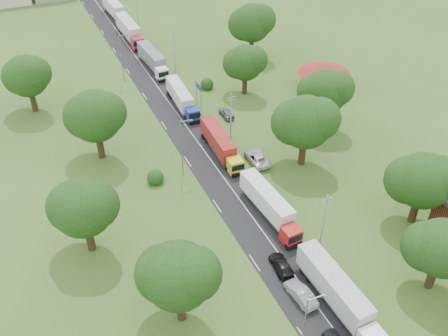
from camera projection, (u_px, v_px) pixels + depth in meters
ground at (258, 225)px, 69.23m from camera, size 260.00×260.00×0.00m
road at (204, 150)px, 83.79m from camera, size 8.00×200.00×0.04m
info_sign at (198, 89)px, 94.61m from camera, size 0.12×3.10×4.10m
pole_1 at (324, 221)px, 63.11m from camera, size 1.60×0.24×9.00m
pole_2 at (231, 116)px, 83.50m from camera, size 1.60×0.24×9.00m
pole_3 at (175, 53)px, 103.89m from camera, size 1.60×0.24×9.00m
pole_4 at (137, 10)px, 124.27m from camera, size 1.60×0.24×9.00m
lamp_0 at (305, 327)px, 49.58m from camera, size 2.03×0.22×10.00m
lamp_1 at (182, 146)px, 75.06m from camera, size 2.03×0.22×10.00m
lamp_2 at (122, 56)px, 100.54m from camera, size 2.03×0.22×10.00m
tree_2 at (441, 247)px, 56.83m from camera, size 8.00×8.00×10.10m
tree_3 at (422, 180)px, 65.71m from camera, size 8.80×8.80×11.07m
tree_4 at (305, 122)px, 76.15m from camera, size 9.60×9.60×12.05m
tree_5 at (325, 91)px, 85.29m from camera, size 8.80×8.80×11.07m
tree_6 at (245, 62)px, 95.75m from camera, size 8.00×8.00×10.10m
tree_7 at (252, 23)px, 108.88m from camera, size 9.60×9.60×12.05m
tree_10 at (178, 275)px, 52.80m from camera, size 8.80×8.80×11.07m
tree_11 at (83, 207)px, 61.43m from camera, size 8.80×8.80×11.07m
tree_12 at (95, 115)px, 77.59m from camera, size 9.60×9.60×12.05m
tree_13 at (27, 76)px, 89.90m from camera, size 8.80×8.80×11.07m
house_cream at (324, 73)px, 98.69m from camera, size 10.08×10.08×5.80m
truck_0 at (338, 294)px, 57.09m from camera, size 2.76×14.81×4.10m
truck_1 at (270, 205)px, 69.58m from camera, size 3.04×13.86×3.83m
truck_2 at (220, 144)px, 81.80m from camera, size 2.82×13.56×3.75m
truck_3 at (181, 98)px, 94.10m from camera, size 2.91×13.56×3.74m
truck_4 at (153, 60)px, 107.33m from camera, size 2.99×14.14×3.91m
truck_5 at (130, 30)px, 119.91m from camera, size 2.91×15.73×4.36m
truck_6 at (114, 9)px, 131.87m from camera, size 3.09×15.11×4.18m
car_lane_mid at (301, 294)px, 58.76m from camera, size 2.15×5.08×1.63m
car_lane_rear at (282, 265)px, 62.48m from camera, size 2.37×4.94×1.39m
car_verge_near at (257, 158)px, 80.60m from camera, size 3.06×6.10×1.66m
car_verge_far at (226, 113)px, 92.01m from camera, size 1.75×4.30×1.46m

